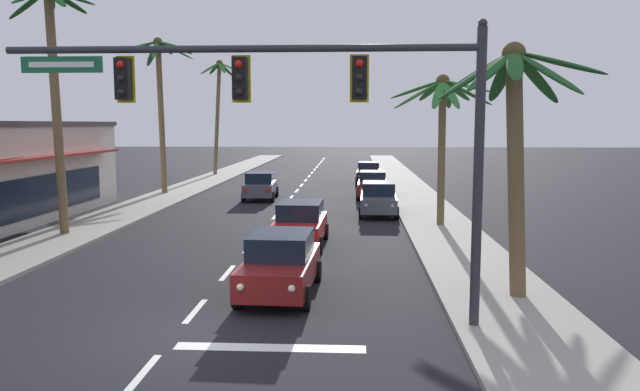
# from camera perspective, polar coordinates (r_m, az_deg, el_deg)

# --- Properties ---
(ground_plane) EXTENTS (220.00, 220.00, 0.00)m
(ground_plane) POSITION_cam_1_polar(r_m,az_deg,el_deg) (14.32, -13.27, -12.48)
(ground_plane) COLOR black
(sidewalk_right) EXTENTS (3.20, 110.00, 0.14)m
(sidewalk_right) POSITION_cam_1_polar(r_m,az_deg,el_deg) (33.51, 9.72, -1.30)
(sidewalk_right) COLOR #9E998E
(sidewalk_right) RESTS_ON ground
(sidewalk_left) EXTENTS (3.20, 110.00, 0.14)m
(sidewalk_left) POSITION_cam_1_polar(r_m,az_deg,el_deg) (35.29, -16.33, -1.07)
(sidewalk_left) COLOR #9E998E
(sidewalk_left) RESTS_ON ground
(lane_markings) EXTENTS (4.28, 89.24, 0.01)m
(lane_markings) POSITION_cam_1_polar(r_m,az_deg,el_deg) (34.03, -2.82, -1.20)
(lane_markings) COLOR silver
(lane_markings) RESTS_ON ground
(traffic_signal_mast) EXTENTS (10.60, 0.41, 6.88)m
(traffic_signal_mast) POSITION_cam_1_polar(r_m,az_deg,el_deg) (13.73, -0.31, 8.35)
(traffic_signal_mast) COLOR #2D2D33
(traffic_signal_mast) RESTS_ON ground
(sedan_lead_at_stop_bar) EXTENTS (2.09, 4.51, 1.68)m
(sedan_lead_at_stop_bar) POSITION_cam_1_polar(r_m,az_deg,el_deg) (17.02, -3.65, -6.25)
(sedan_lead_at_stop_bar) COLOR maroon
(sedan_lead_at_stop_bar) RESTS_ON ground
(sedan_third_in_queue) EXTENTS (2.05, 4.49, 1.68)m
(sedan_third_in_queue) POSITION_cam_1_polar(r_m,az_deg,el_deg) (23.62, -1.84, -2.60)
(sedan_third_in_queue) COLOR red
(sedan_third_in_queue) RESTS_ON ground
(sedan_oncoming_far) EXTENTS (2.08, 4.50, 1.68)m
(sedan_oncoming_far) POSITION_cam_1_polar(r_m,az_deg,el_deg) (38.19, -5.50, 0.92)
(sedan_oncoming_far) COLOR #4C515B
(sedan_oncoming_far) RESTS_ON ground
(sedan_parked_nearest_kerb) EXTENTS (2.04, 4.49, 1.68)m
(sedan_parked_nearest_kerb) POSITION_cam_1_polar(r_m,az_deg,el_deg) (31.63, 5.40, -0.27)
(sedan_parked_nearest_kerb) COLOR #4C515B
(sedan_parked_nearest_kerb) RESTS_ON ground
(sedan_parked_mid_kerb) EXTENTS (2.07, 4.50, 1.68)m
(sedan_parked_mid_kerb) POSITION_cam_1_polar(r_m,az_deg,el_deg) (38.84, 4.86, 1.02)
(sedan_parked_mid_kerb) COLOR maroon
(sedan_parked_mid_kerb) RESTS_ON ground
(sedan_parked_far_kerb) EXTENTS (2.08, 4.50, 1.68)m
(sedan_parked_far_kerb) POSITION_cam_1_polar(r_m,az_deg,el_deg) (48.12, 4.50, 2.11)
(sedan_parked_far_kerb) COLOR black
(sedan_parked_far_kerb) RESTS_ON ground
(palm_left_second) EXTENTS (3.67, 3.72, 10.18)m
(palm_left_second) POSITION_cam_1_polar(r_m,az_deg,el_deg) (27.50, -23.28, 10.63)
(palm_left_second) COLOR brown
(palm_left_second) RESTS_ON ground
(palm_left_third) EXTENTS (4.70, 4.66, 10.10)m
(palm_left_third) POSITION_cam_1_polar(r_m,az_deg,el_deg) (41.62, -14.50, 9.98)
(palm_left_third) COLOR brown
(palm_left_third) RESTS_ON ground
(palm_left_farthest) EXTENTS (3.70, 3.25, 10.19)m
(palm_left_farthest) POSITION_cam_1_polar(r_m,az_deg,el_deg) (55.98, -9.36, 9.00)
(palm_left_farthest) COLOR brown
(palm_left_farthest) RESTS_ON ground
(palm_right_nearest) EXTENTS (4.26, 4.22, 6.71)m
(palm_right_nearest) POSITION_cam_1_polar(r_m,az_deg,el_deg) (16.65, 17.46, 6.48)
(palm_right_nearest) COLOR brown
(palm_right_nearest) RESTS_ON ground
(palm_right_second) EXTENTS (4.61, 4.50, 6.79)m
(palm_right_second) POSITION_cam_1_polar(r_m,az_deg,el_deg) (28.00, 11.23, 7.61)
(palm_right_second) COLOR brown
(palm_right_second) RESTS_ON ground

